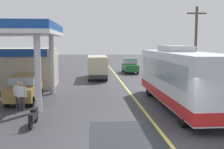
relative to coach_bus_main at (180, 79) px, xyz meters
The scene contains 12 objects.
ground 13.75m from the coach_bus_main, 99.83° to the left, with size 120.00×120.00×0.00m, color #38383D.
lane_divider_stripe 8.92m from the coach_bus_main, 105.42° to the left, with size 0.16×50.00×0.01m, color #D8CC4C.
wet_puddle_patch 6.91m from the coach_bus_main, 125.90° to the right, with size 3.00×5.23×0.01m, color #26282D.
coach_bus_main is the anchor object (origin of this frame).
gas_station_roadside 13.60m from the coach_bus_main, 152.07° to the left, with size 9.10×11.95×5.10m.
car_at_pump 9.96m from the coach_bus_main, 166.94° to the left, with size 1.70×4.20×1.82m.
minibus_opposing_lane 14.24m from the coach_bus_main, 109.01° to the left, with size 2.04×6.13×2.44m.
motorcycle_parked_forecourt 8.73m from the coach_bus_main, 158.69° to the right, with size 0.55×1.80×0.92m.
pedestrian_near_pump 9.32m from the coach_bus_main, behind, with size 0.55×0.22×1.66m.
pedestrian_by_shop 9.61m from the coach_bus_main, behind, with size 0.55×0.22×1.66m.
car_trailing_behind_bus 18.67m from the coach_bus_main, 90.92° to the left, with size 1.70×4.20×1.82m.
utility_pole_roadside 9.75m from the coach_bus_main, 63.11° to the left, with size 1.80×0.24×7.14m.
Camera 1 is at (-3.01, -9.09, 3.86)m, focal length 43.00 mm.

